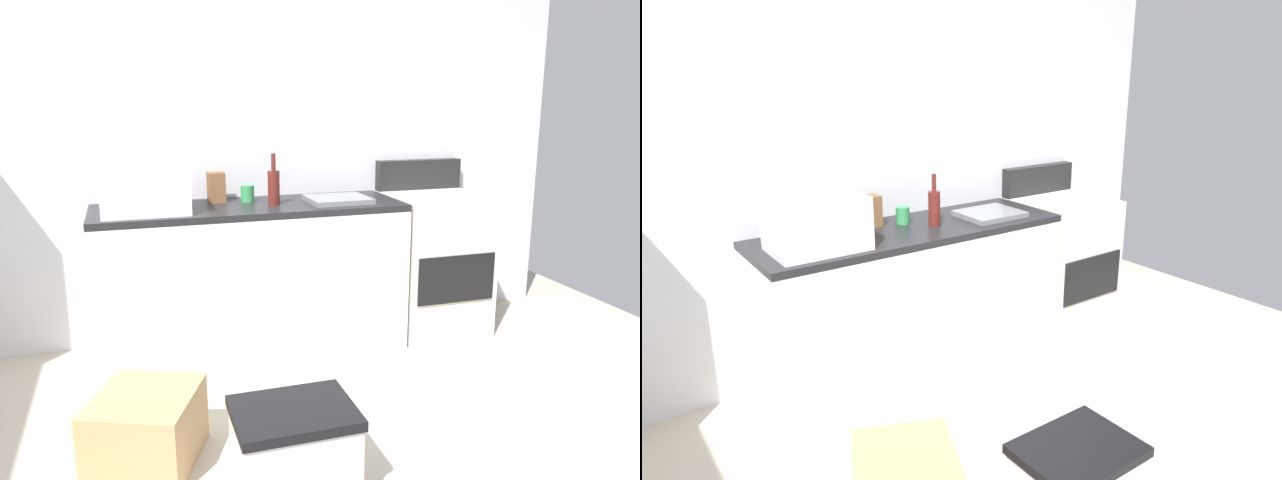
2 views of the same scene
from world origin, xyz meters
TOP-DOWN VIEW (x-y plane):
  - ground_plane at (0.00, 0.00)m, footprint 6.00×6.00m
  - wall_back at (0.00, 1.55)m, footprint 5.00×0.10m
  - kitchen_counter at (0.30, 1.20)m, footprint 1.80×0.60m
  - stove_oven at (1.52, 1.21)m, footprint 0.60×0.61m
  - microwave at (-0.29, 1.12)m, footprint 0.46×0.34m
  - sink_basin at (0.83, 1.14)m, footprint 0.36×0.32m
  - wine_bottle at (0.44, 1.16)m, footprint 0.07×0.07m
  - coffee_mug at (0.31, 1.30)m, footprint 0.08×0.08m
  - knife_block at (0.13, 1.35)m, footprint 0.10×0.10m
  - cardboard_box_medium at (-0.37, 0.15)m, footprint 0.55×0.57m
  - storage_bin at (0.16, -0.27)m, footprint 0.46×0.36m

SIDE VIEW (x-z plane):
  - ground_plane at x=0.00m, z-range 0.00..0.00m
  - cardboard_box_medium at x=-0.37m, z-range 0.00..0.31m
  - storage_bin at x=0.16m, z-range 0.00..0.38m
  - kitchen_counter at x=0.30m, z-range 0.00..0.90m
  - stove_oven at x=1.52m, z-range -0.08..1.02m
  - sink_basin at x=0.83m, z-range 0.90..0.93m
  - coffee_mug at x=0.31m, z-range 0.90..1.00m
  - knife_block at x=0.13m, z-range 0.90..1.08m
  - wine_bottle at x=0.44m, z-range 0.86..1.16m
  - microwave at x=-0.29m, z-range 0.90..1.17m
  - wall_back at x=0.00m, z-range 0.00..2.60m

